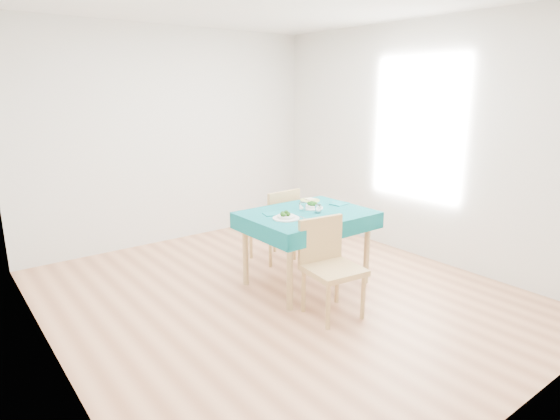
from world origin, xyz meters
TOP-DOWN VIEW (x-y plane):
  - room_shell at (0.00, 0.00)m, footprint 4.02×4.52m
  - table at (0.37, 0.05)m, footprint 1.21×0.92m
  - chair_near at (0.11, -0.62)m, footprint 0.51×0.55m
  - chair_far at (0.53, 0.83)m, footprint 0.46×0.51m
  - bowl_near at (0.06, -0.02)m, footprint 0.25×0.25m
  - bowl_far at (0.52, 0.13)m, footprint 0.22×0.22m
  - fork_near at (-0.02, -0.03)m, footprint 0.06×0.17m
  - knife_near at (0.20, -0.13)m, footprint 0.06×0.19m
  - fork_far at (0.50, 0.22)m, footprint 0.03×0.17m
  - knife_far at (0.89, 0.11)m, footprint 0.06×0.19m
  - napkin_near at (0.06, 0.18)m, footprint 0.22×0.18m
  - napkin_far at (0.87, 0.09)m, footprint 0.22×0.17m
  - tumbler_center at (0.38, 0.12)m, footprint 0.07×0.07m
  - tumbler_side at (0.45, -0.03)m, footprint 0.06×0.06m
  - side_plate at (0.72, 0.40)m, footprint 0.21×0.21m
  - bread_slice at (0.72, 0.40)m, footprint 0.09×0.09m

SIDE VIEW (x-z plane):
  - table at x=0.37m, z-range 0.00..0.76m
  - chair_far at x=0.53m, z-range 0.00..1.11m
  - chair_near at x=0.11m, z-range 0.00..1.13m
  - knife_near at x=0.20m, z-range 0.76..0.76m
  - knife_far at x=0.89m, z-range 0.76..0.76m
  - fork_near at x=-0.02m, z-range 0.76..0.76m
  - fork_far at x=0.50m, z-range 0.76..0.76m
  - side_plate at x=0.72m, z-range 0.76..0.77m
  - napkin_near at x=0.06m, z-range 0.76..0.77m
  - napkin_far at x=0.87m, z-range 0.76..0.77m
  - bread_slice at x=0.72m, z-range 0.77..0.78m
  - bowl_far at x=0.52m, z-range 0.76..0.82m
  - bowl_near at x=0.06m, z-range 0.76..0.84m
  - tumbler_side at x=0.45m, z-range 0.76..0.84m
  - tumbler_center at x=0.38m, z-range 0.76..0.84m
  - room_shell at x=0.00m, z-range -0.02..2.71m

